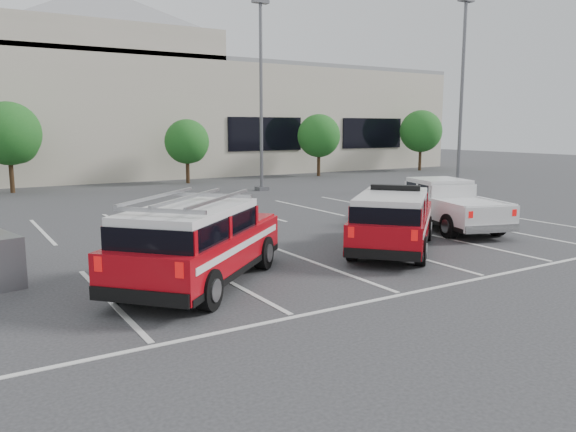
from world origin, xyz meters
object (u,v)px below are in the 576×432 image
Objects in this scene: tree_mid_right at (188,143)px; tree_mid_left at (10,136)px; ladder_suv at (198,249)px; light_pole_mid at (261,96)px; tree_far_right at (421,133)px; light_pole_right at (462,95)px; convention_building at (72,110)px; fire_chief_suv at (393,225)px; tree_right at (320,137)px; white_pickup at (444,209)px.

tree_mid_left is at bearing 180.00° from tree_mid_right.
light_pole_mid is at bearing 104.24° from ladder_suv.
light_pole_right is at bearing -127.04° from tree_far_right.
light_pole_right is at bearing -54.11° from convention_building.
fire_chief_suv is (2.55, -31.34, -3.97)m from convention_building.
light_pole_mid reaches higher than tree_mid_right.
convention_building is 15.04× the size of tree_mid_right.
white_pickup is at bearing -112.79° from tree_right.
light_pole_right is 1.77× the size of white_pickup.
white_pickup is at bearing -84.92° from tree_mid_right.
tree_mid_right is 0.69× the size of white_pickup.
convention_building is 30.47m from white_pickup.
tree_far_right is 0.47× the size of light_pole_mid.
tree_right is 0.43× the size of light_pole_right.
tree_right is (10.00, 0.00, 0.27)m from tree_mid_right.
tree_far_right reaches higher than fire_chief_suv.
tree_right is 21.41m from white_pickup.
light_pole_mid is (-18.09, -6.05, 2.14)m from tree_far_right.
light_pole_right is (9.00, -6.00, 0.00)m from light_pole_mid.
ladder_suv is (-6.13, -0.41, 0.07)m from fire_chief_suv.
tree_right is 0.91× the size of tree_far_right.
light_pole_mid is at bearing 146.31° from light_pole_right.
fire_chief_suv is at bearing -70.46° from tree_mid_left.
ladder_suv is at bearing -152.98° from light_pole_right.
tree_right is at bearing 84.08° from white_pickup.
tree_right reaches higher than fire_chief_suv.
tree_far_right is 0.84× the size of white_pickup.
tree_mid_right is 10.00m from tree_right.
tree_mid_right is at bearing 111.95° from white_pickup.
tree_far_right is at bearing 0.00° from tree_mid_left.
fire_chief_suv is at bearing -96.26° from tree_mid_right.
tree_mid_right reaches higher than ladder_suv.
tree_mid_left is 13.53m from light_pole_mid.
convention_building is 32.19m from ladder_suv.
tree_mid_left is 20.00m from tree_right.
white_pickup is (4.11, 1.88, -0.08)m from fire_chief_suv.
convention_building is 11.19m from tree_mid_left.
tree_mid_left is 0.84× the size of white_pickup.
tree_mid_right is 16.47m from light_pole_right.
convention_building is 26.83m from tree_far_right.
tree_far_right reaches higher than tree_right.
light_pole_right reaches higher than tree_mid_left.
tree_right is 12.32m from light_pole_right.
tree_right is at bearing 36.77° from light_pole_mid.
tree_mid_left reaches higher than white_pickup.
fire_chief_suv is 4.52m from white_pickup.
tree_far_right is at bearing 63.97° from white_pickup.
tree_mid_left is at bearing 180.00° from tree_far_right.
fire_chief_suv is at bearing -119.87° from tree_right.
tree_mid_right is 21.72m from fire_chief_suv.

